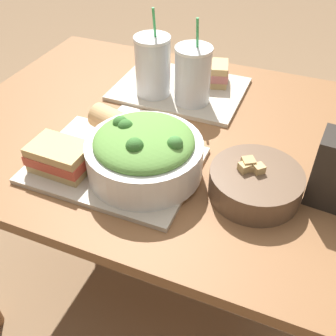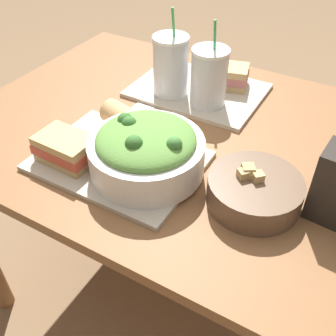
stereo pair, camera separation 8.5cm
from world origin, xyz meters
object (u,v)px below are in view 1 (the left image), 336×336
(napkin_folded, at_px, (136,120))
(sandwich_far, at_px, (206,73))
(drink_cup_dark, at_px, (153,68))
(drink_cup_red, at_px, (193,77))
(salad_bowl, at_px, (144,152))
(baguette_near, at_px, (122,126))
(soup_bowl, at_px, (255,182))
(sandwich_near, at_px, (60,157))

(napkin_folded, bearing_deg, sandwich_far, 65.48)
(drink_cup_dark, distance_m, drink_cup_red, 0.12)
(salad_bowl, distance_m, drink_cup_red, 0.33)
(baguette_near, xyz_separation_m, drink_cup_red, (0.10, 0.23, 0.04))
(salad_bowl, distance_m, soup_bowl, 0.25)
(drink_cup_dark, relative_size, napkin_folded, 1.76)
(sandwich_near, relative_size, sandwich_far, 0.92)
(drink_cup_dark, bearing_deg, baguette_near, -86.00)
(baguette_near, bearing_deg, drink_cup_dark, 18.89)
(soup_bowl, xyz_separation_m, napkin_folded, (-0.36, 0.16, -0.03))
(salad_bowl, bearing_deg, drink_cup_red, 90.96)
(sandwich_far, bearing_deg, drink_cup_dark, -151.03)
(sandwich_far, bearing_deg, soup_bowl, -74.73)
(drink_cup_red, relative_size, napkin_folded, 1.69)
(drink_cup_dark, bearing_deg, drink_cup_red, 0.00)
(soup_bowl, distance_m, drink_cup_red, 0.39)
(sandwich_near, bearing_deg, soup_bowl, 14.44)
(salad_bowl, bearing_deg, napkin_folded, 121.37)
(soup_bowl, distance_m, drink_cup_dark, 0.48)
(sandwich_near, distance_m, drink_cup_dark, 0.40)
(sandwich_near, xyz_separation_m, drink_cup_dark, (0.06, 0.39, 0.05))
(napkin_folded, bearing_deg, sandwich_near, -103.36)
(baguette_near, xyz_separation_m, sandwich_far, (0.11, 0.35, -0.00))
(salad_bowl, bearing_deg, sandwich_near, -161.07)
(napkin_folded, bearing_deg, drink_cup_red, 50.06)
(sandwich_far, bearing_deg, salad_bowl, -104.87)
(salad_bowl, xyz_separation_m, drink_cup_dark, (-0.13, 0.33, 0.02))
(drink_cup_red, bearing_deg, drink_cup_dark, -180.00)
(napkin_folded, bearing_deg, baguette_near, -83.98)
(sandwich_near, distance_m, napkin_folded, 0.27)
(salad_bowl, distance_m, drink_cup_dark, 0.35)
(sandwich_far, xyz_separation_m, napkin_folded, (-0.12, -0.25, -0.04))
(baguette_near, relative_size, sandwich_far, 1.18)
(sandwich_far, distance_m, napkin_folded, 0.28)
(salad_bowl, relative_size, drink_cup_dark, 1.03)
(soup_bowl, relative_size, baguette_near, 1.10)
(drink_cup_red, bearing_deg, napkin_folded, -129.94)
(sandwich_near, height_order, drink_cup_dark, drink_cup_dark)
(sandwich_far, bearing_deg, drink_cup_red, -106.48)
(sandwich_near, bearing_deg, salad_bowl, 20.79)
(soup_bowl, xyz_separation_m, sandwich_far, (-0.25, 0.42, 0.01))
(baguette_near, bearing_deg, napkin_folded, 20.92)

